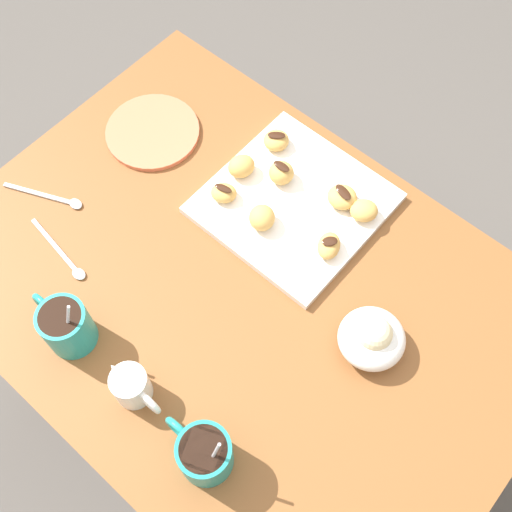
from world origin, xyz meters
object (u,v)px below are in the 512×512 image
at_px(saucer_coral_left, 153,132).
at_px(beignet_6, 262,218).
at_px(beignet_7, 342,197).
at_px(pastry_plate_square, 294,203).
at_px(beignet_4, 281,173).
at_px(beignet_3, 276,140).
at_px(beignet_5, 329,246).
at_px(beignet_2, 224,193).
at_px(coffee_mug_teal_right, 66,325).
at_px(beignet_1, 364,211).
at_px(ice_cream_bowl, 372,337).
at_px(beignet_0, 241,166).
at_px(coffee_mug_teal_left, 204,453).
at_px(dining_table, 243,318).
at_px(cream_pitcher_white, 132,386).

relative_size(saucer_coral_left, beignet_6, 3.64).
bearing_deg(beignet_7, pastry_plate_square, 40.05).
xyz_separation_m(saucer_coral_left, beignet_4, (-0.27, -0.08, 0.03)).
xyz_separation_m(beignet_3, beignet_6, (-0.09, 0.15, 0.01)).
bearing_deg(beignet_5, beignet_2, 10.30).
distance_m(coffee_mug_teal_right, beignet_1, 0.56).
distance_m(ice_cream_bowl, beignet_1, 0.25).
xyz_separation_m(saucer_coral_left, beignet_5, (-0.44, -0.01, 0.03)).
height_order(beignet_0, beignet_7, beignet_0).
height_order(pastry_plate_square, coffee_mug_teal_left, coffee_mug_teal_left).
xyz_separation_m(dining_table, beignet_2, (0.14, -0.11, 0.17)).
xyz_separation_m(coffee_mug_teal_right, beignet_0, (0.00, -0.43, -0.02)).
height_order(beignet_4, beignet_6, beignet_6).
bearing_deg(beignet_1, beignet_2, 32.24).
distance_m(beignet_4, beignet_5, 0.17).
bearing_deg(beignet_2, cream_pitcher_white, 110.58).
distance_m(saucer_coral_left, beignet_3, 0.25).
distance_m(saucer_coral_left, beignet_5, 0.44).
height_order(beignet_0, beignet_3, beignet_0).
relative_size(dining_table, beignet_2, 21.58).
distance_m(cream_pitcher_white, beignet_3, 0.54).
bearing_deg(beignet_6, beignet_3, -58.25).
bearing_deg(coffee_mug_teal_left, saucer_coral_left, -37.54).
bearing_deg(beignet_0, dining_table, 131.28).
height_order(dining_table, beignet_4, beignet_4).
bearing_deg(saucer_coral_left, coffee_mug_teal_right, 117.45).
relative_size(coffee_mug_teal_left, beignet_4, 2.84).
bearing_deg(coffee_mug_teal_right, coffee_mug_teal_left, 180.00).
height_order(dining_table, beignet_2, beignet_2).
height_order(beignet_3, beignet_4, beignet_4).
xyz_separation_m(beignet_0, beignet_2, (-0.01, 0.06, -0.00)).
bearing_deg(beignet_6, ice_cream_bowl, 169.09).
bearing_deg(beignet_7, beignet_2, 38.32).
bearing_deg(beignet_2, beignet_7, -141.68).
distance_m(beignet_4, beignet_7, 0.12).
distance_m(beignet_3, beignet_4, 0.08).
height_order(beignet_2, beignet_3, same).
bearing_deg(ice_cream_bowl, beignet_0, -16.59).
height_order(saucer_coral_left, beignet_4, beignet_4).
height_order(coffee_mug_teal_right, ice_cream_bowl, coffee_mug_teal_right).
height_order(ice_cream_bowl, beignet_2, ice_cream_bowl).
relative_size(ice_cream_bowl, saucer_coral_left, 0.60).
xyz_separation_m(coffee_mug_teal_left, coffee_mug_teal_right, (0.31, -0.00, 0.00)).
xyz_separation_m(dining_table, beignet_0, (0.16, -0.18, 0.18)).
xyz_separation_m(cream_pitcher_white, ice_cream_bowl, (-0.24, -0.32, -0.00)).
xyz_separation_m(beignet_1, beignet_6, (0.13, 0.14, 0.00)).
distance_m(beignet_0, beignet_4, 0.08).
height_order(pastry_plate_square, ice_cream_bowl, ice_cream_bowl).
relative_size(cream_pitcher_white, beignet_5, 1.90).
bearing_deg(coffee_mug_teal_left, cream_pitcher_white, -0.42).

